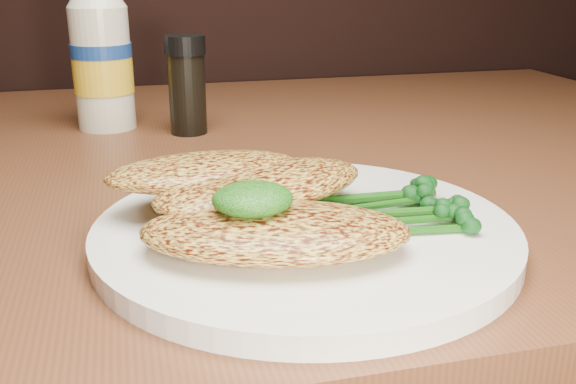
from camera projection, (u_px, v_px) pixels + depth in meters
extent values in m
cylinder|color=white|center=(305.00, 232.00, 0.45)|extent=(0.29, 0.29, 0.01)
ellipsoid|color=gold|center=(275.00, 231.00, 0.40)|extent=(0.18, 0.13, 0.03)
ellipsoid|color=gold|center=(262.00, 186.00, 0.45)|extent=(0.18, 0.13, 0.02)
ellipsoid|color=gold|center=(205.00, 171.00, 0.46)|extent=(0.15, 0.08, 0.02)
ellipsoid|color=#0B3307|center=(253.00, 199.00, 0.39)|extent=(0.05, 0.05, 0.02)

